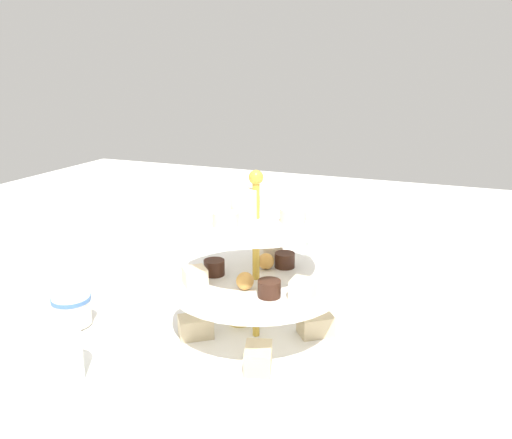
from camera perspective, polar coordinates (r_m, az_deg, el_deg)
name	(u,v)px	position (r m, az deg, el deg)	size (l,w,h in m)	color
ground_plane	(256,341)	(0.78, 0.00, -13.17)	(2.40, 2.40, 0.00)	white
tiered_serving_stand	(256,294)	(0.74, -0.04, -8.15)	(0.30, 0.30, 0.25)	white
water_glass_tall_right	(323,245)	(0.98, 7.38, -2.80)	(0.07, 0.07, 0.13)	silver
water_glass_short_left	(56,356)	(0.72, -21.04, -13.81)	(0.06, 0.06, 0.07)	silver
teacup_with_saucer	(72,312)	(0.85, -19.46, -9.56)	(0.09, 0.09, 0.05)	white
butter_knife_left	(495,379)	(0.76, 24.66, -15.58)	(0.17, 0.01, 0.00)	silver
butter_knife_right	(161,272)	(1.03, -10.41, -5.68)	(0.17, 0.01, 0.00)	silver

